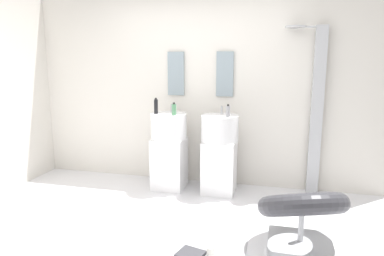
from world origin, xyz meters
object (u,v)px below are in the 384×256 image
soap_bottle_green (174,109)px  soap_bottle_black (156,106)px  shower_column (316,108)px  lounge_chair (302,210)px  pedestal_sink_right (219,152)px  coffee_mug (211,252)px  magazine_charcoal (191,254)px  pedestal_sink_left (169,149)px  soap_bottle_grey (228,111)px

soap_bottle_green → soap_bottle_black: 0.26m
shower_column → lounge_chair: (-0.19, -1.43, -0.73)m
lounge_chair → soap_bottle_green: size_ratio=6.52×
lounge_chair → soap_bottle_green: bearing=145.2°
pedestal_sink_right → coffee_mug: (0.19, -1.52, -0.47)m
magazine_charcoal → pedestal_sink_right: bearing=106.1°
shower_column → magazine_charcoal: (-1.10, -1.83, -1.05)m
magazine_charcoal → soap_bottle_green: soap_bottle_green is taller
pedestal_sink_right → shower_column: bearing=14.2°
shower_column → soap_bottle_black: (-1.93, -0.35, -0.00)m
pedestal_sink_left → soap_bottle_green: bearing=-47.8°
lounge_chair → soap_bottle_black: (-1.73, 1.08, 0.73)m
lounge_chair → magazine_charcoal: size_ratio=4.69×
lounge_chair → coffee_mug: size_ratio=10.70×
pedestal_sink_right → lounge_chair: pedestal_sink_right is taller
magazine_charcoal → soap_bottle_grey: 1.76m
coffee_mug → lounge_chair: bearing=26.8°
magazine_charcoal → soap_bottle_green: (-0.57, 1.42, 1.03)m
pedestal_sink_right → coffee_mug: pedestal_sink_right is taller
soap_bottle_black → pedestal_sink_left: bearing=23.1°
magazine_charcoal → shower_column: bearing=74.1°
pedestal_sink_right → soap_bottle_black: bearing=-175.6°
soap_bottle_black → soap_bottle_grey: bearing=-3.2°
pedestal_sink_left → magazine_charcoal: size_ratio=5.07×
lounge_chair → soap_bottle_black: bearing=148.0°
soap_bottle_green → soap_bottle_grey: (0.66, 0.00, -0.00)m
pedestal_sink_left → lounge_chair: pedestal_sink_left is taller
pedestal_sink_left → magazine_charcoal: bearing=-66.3°
pedestal_sink_right → soap_bottle_black: size_ratio=5.47×
lounge_chair → soap_bottle_green: soap_bottle_green is taller
coffee_mug → pedestal_sink_right: bearing=97.3°
pedestal_sink_right → magazine_charcoal: size_ratio=5.07×
soap_bottle_grey → soap_bottle_black: soap_bottle_black is taller
pedestal_sink_left → soap_bottle_black: soap_bottle_black is taller
pedestal_sink_right → soap_bottle_green: soap_bottle_green is taller
shower_column → coffee_mug: size_ratio=21.85×
soap_bottle_green → pedestal_sink_right: bearing=12.2°
pedestal_sink_left → coffee_mug: 1.80m
pedestal_sink_right → shower_column: 1.29m
soap_bottle_grey → coffee_mug: bearing=-86.7°
shower_column → soap_bottle_grey: size_ratio=13.50×
magazine_charcoal → soap_bottle_grey: bearing=101.6°
pedestal_sink_left → shower_column: bearing=9.1°
pedestal_sink_left → soap_bottle_grey: soap_bottle_grey is taller
coffee_mug → soap_bottle_green: bearing=117.9°
shower_column → magazine_charcoal: shower_column is taller
shower_column → coffee_mug: (-0.93, -1.80, -1.02)m
shower_column → pedestal_sink_left: bearing=-170.9°
pedestal_sink_left → coffee_mug: size_ratio=11.58×
pedestal_sink_left → magazine_charcoal: (0.68, -1.54, -0.50)m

